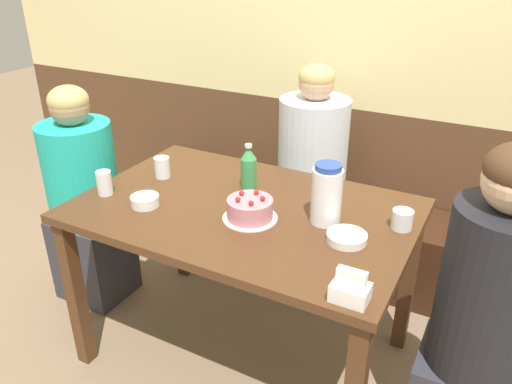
# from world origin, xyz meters

# --- Properties ---
(ground_plane) EXTENTS (12.00, 12.00, 0.00)m
(ground_plane) POSITION_xyz_m (0.00, 0.00, 0.00)
(ground_plane) COLOR #846B51
(back_wall) EXTENTS (4.80, 0.04, 2.50)m
(back_wall) POSITION_xyz_m (0.00, 1.05, 1.25)
(back_wall) COLOR brown
(back_wall) RESTS_ON ground_plane
(bench_seat) EXTENTS (2.19, 0.38, 0.42)m
(bench_seat) POSITION_xyz_m (0.00, 0.83, 0.21)
(bench_seat) COLOR #381E11
(bench_seat) RESTS_ON ground_plane
(dining_table) EXTENTS (1.32, 0.86, 0.76)m
(dining_table) POSITION_xyz_m (0.00, 0.00, 0.66)
(dining_table) COLOR #4C2D19
(dining_table) RESTS_ON ground_plane
(birthday_cake) EXTENTS (0.21, 0.21, 0.10)m
(birthday_cake) POSITION_xyz_m (0.07, -0.07, 0.80)
(birthday_cake) COLOR white
(birthday_cake) RESTS_ON dining_table
(water_pitcher) EXTENTS (0.11, 0.11, 0.23)m
(water_pitcher) POSITION_xyz_m (0.33, 0.04, 0.87)
(water_pitcher) COLOR white
(water_pitcher) RESTS_ON dining_table
(soju_bottle) EXTENTS (0.07, 0.07, 0.20)m
(soju_bottle) POSITION_xyz_m (-0.07, 0.17, 0.85)
(soju_bottle) COLOR #388E4C
(soju_bottle) RESTS_ON dining_table
(napkin_holder) EXTENTS (0.11, 0.08, 0.11)m
(napkin_holder) POSITION_xyz_m (0.56, -0.36, 0.79)
(napkin_holder) COLOR white
(napkin_holder) RESTS_ON dining_table
(bowl_soup_white) EXTENTS (0.11, 0.11, 0.04)m
(bowl_soup_white) POSITION_xyz_m (-0.35, -0.18, 0.78)
(bowl_soup_white) COLOR white
(bowl_soup_white) RESTS_ON dining_table
(bowl_rice_small) EXTENTS (0.14, 0.14, 0.03)m
(bowl_rice_small) POSITION_xyz_m (0.44, -0.06, 0.77)
(bowl_rice_small) COLOR white
(bowl_rice_small) RESTS_ON dining_table
(glass_water_tall) EXTENTS (0.08, 0.08, 0.07)m
(glass_water_tall) POSITION_xyz_m (0.59, 0.13, 0.79)
(glass_water_tall) COLOR silver
(glass_water_tall) RESTS_ON dining_table
(glass_tumbler_short) EXTENTS (0.07, 0.07, 0.09)m
(glass_tumbler_short) POSITION_xyz_m (-0.46, 0.08, 0.80)
(glass_tumbler_short) COLOR silver
(glass_tumbler_short) RESTS_ON dining_table
(glass_shot_small) EXTENTS (0.06, 0.06, 0.10)m
(glass_shot_small) POSITION_xyz_m (-0.57, -0.17, 0.81)
(glass_shot_small) COLOR silver
(glass_shot_small) RESTS_ON dining_table
(person_teal_shirt) EXTENTS (0.34, 0.34, 1.13)m
(person_teal_shirt) POSITION_xyz_m (-0.92, 0.02, 0.54)
(person_teal_shirt) COLOR #33333D
(person_teal_shirt) RESTS_ON ground_plane
(person_pale_blue_shirt) EXTENTS (0.34, 0.31, 1.22)m
(person_pale_blue_shirt) POSITION_xyz_m (0.92, -0.10, 0.58)
(person_pale_blue_shirt) COLOR #33333D
(person_pale_blue_shirt) RESTS_ON ground_plane
(person_grey_tee) EXTENTS (0.35, 0.35, 1.20)m
(person_grey_tee) POSITION_xyz_m (0.01, 0.69, 0.58)
(person_grey_tee) COLOR #33333D
(person_grey_tee) RESTS_ON ground_plane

